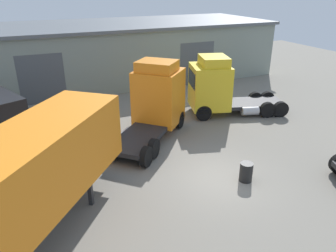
{
  "coord_description": "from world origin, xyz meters",
  "views": [
    {
      "loc": [
        -7.23,
        -10.59,
        8.12
      ],
      "look_at": [
        -1.21,
        3.1,
        1.6
      ],
      "focal_mm": 35.0,
      "sensor_mm": 36.0,
      "label": 1
    }
  ],
  "objects": [
    {
      "name": "tractor_unit_yellow",
      "position": [
        4.09,
        7.11,
        1.84
      ],
      "size": [
        6.76,
        4.18,
        3.9
      ],
      "rotation": [
        0.0,
        0.0,
        2.86
      ],
      "color": "yellow",
      "rests_on": "ground_plane"
    },
    {
      "name": "tractor_unit_orange",
      "position": [
        -0.71,
        6.01,
        1.98
      ],
      "size": [
        6.04,
        6.08,
        4.2
      ],
      "rotation": [
        0.0,
        0.0,
        0.8
      ],
      "color": "orange",
      "rests_on": "ground_plane"
    },
    {
      "name": "ground_plane",
      "position": [
        0.0,
        0.0,
        0.0
      ],
      "size": [
        60.0,
        60.0,
        0.0
      ],
      "primitive_type": "plane",
      "color": "slate"
    },
    {
      "name": "oil_drum",
      "position": [
        0.98,
        -0.55,
        0.44
      ],
      "size": [
        0.58,
        0.58,
        0.88
      ],
      "color": "black",
      "rests_on": "ground_plane"
    },
    {
      "name": "warehouse_building",
      "position": [
        0.0,
        18.8,
        2.48
      ],
      "size": [
        29.2,
        10.11,
        4.94
      ],
      "color": "gray",
      "rests_on": "ground_plane"
    },
    {
      "name": "container_trailer_red",
      "position": [
        -8.0,
        -1.01,
        2.51
      ],
      "size": [
        8.03,
        8.95,
        3.93
      ],
      "rotation": [
        0.0,
        0.0,
        0.88
      ],
      "color": "orange",
      "rests_on": "ground_plane"
    }
  ]
}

